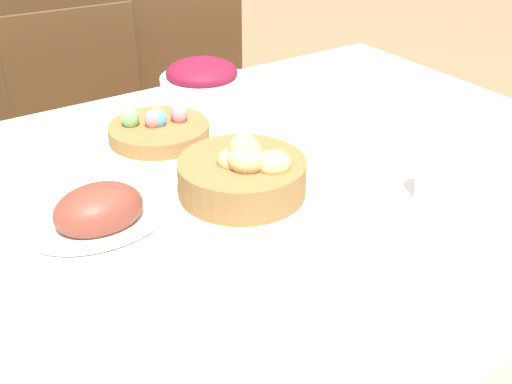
{
  "coord_description": "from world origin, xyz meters",
  "views": [
    {
      "loc": [
        -0.55,
        -0.93,
        1.38
      ],
      "look_at": [
        0.01,
        -0.09,
        0.8
      ],
      "focal_mm": 45.0,
      "sensor_mm": 36.0,
      "label": 1
    }
  ],
  "objects": [
    {
      "name": "dining_table",
      "position": [
        0.0,
        0.0,
        0.38
      ],
      "size": [
        1.74,
        1.19,
        0.76
      ],
      "color": "white",
      "rests_on": "ground"
    },
    {
      "name": "ham_platter",
      "position": [
        -0.25,
        0.02,
        0.79
      ],
      "size": [
        0.25,
        0.17,
        0.09
      ],
      "color": "white",
      "rests_on": "dining_table"
    },
    {
      "name": "chair_far_right",
      "position": [
        0.47,
        0.91,
        0.49
      ],
      "size": [
        0.43,
        0.43,
        0.9
      ],
      "rotation": [
        0.0,
        0.0,
        -0.03
      ],
      "color": "brown",
      "rests_on": "ground"
    },
    {
      "name": "sideboard",
      "position": [
        0.29,
        1.78,
        0.44
      ],
      "size": [
        1.34,
        0.44,
        0.89
      ],
      "color": "brown",
      "rests_on": "ground"
    },
    {
      "name": "fork",
      "position": [
        -0.06,
        -0.41,
        0.77
      ],
      "size": [
        0.01,
        0.19,
        0.0
      ],
      "rotation": [
        0.0,
        0.0,
        0.0
      ],
      "color": "#B7B7BC",
      "rests_on": "dining_table"
    },
    {
      "name": "drinking_cup",
      "position": [
        0.32,
        -0.23,
        0.81
      ],
      "size": [
        0.07,
        0.07,
        0.1
      ],
      "color": "silver",
      "rests_on": "dining_table"
    },
    {
      "name": "chair_far_center",
      "position": [
        0.05,
        0.91,
        0.49
      ],
      "size": [
        0.45,
        0.45,
        0.9
      ],
      "rotation": [
        0.0,
        0.0,
        -0.07
      ],
      "color": "brown",
      "rests_on": "ground"
    },
    {
      "name": "knife",
      "position": [
        0.23,
        -0.41,
        0.77
      ],
      "size": [
        0.01,
        0.19,
        0.0
      ],
      "rotation": [
        0.0,
        0.0,
        0.0
      ],
      "color": "#B7B7BC",
      "rests_on": "dining_table"
    },
    {
      "name": "egg_basket",
      "position": [
        -0.0,
        0.29,
        0.79
      ],
      "size": [
        0.23,
        0.23,
        0.08
      ],
      "color": "olive",
      "rests_on": "dining_table"
    },
    {
      "name": "bread_basket",
      "position": [
        0.02,
        -0.02,
        0.81
      ],
      "size": [
        0.25,
        0.25,
        0.13
      ],
      "color": "olive",
      "rests_on": "dining_table"
    },
    {
      "name": "spoon",
      "position": [
        0.26,
        -0.41,
        0.77
      ],
      "size": [
        0.01,
        0.19,
        0.0
      ],
      "rotation": [
        0.0,
        0.0,
        -0.0
      ],
      "color": "#B7B7BC",
      "rests_on": "dining_table"
    },
    {
      "name": "beet_salad_bowl",
      "position": [
        0.21,
        0.46,
        0.81
      ],
      "size": [
        0.22,
        0.22,
        0.1
      ],
      "color": "white",
      "rests_on": "dining_table"
    },
    {
      "name": "butter_dish",
      "position": [
        -0.18,
        -0.19,
        0.78
      ],
      "size": [
        0.11,
        0.07,
        0.03
      ],
      "color": "white",
      "rests_on": "dining_table"
    },
    {
      "name": "dinner_plate",
      "position": [
        0.08,
        -0.41,
        0.77
      ],
      "size": [
        0.25,
        0.25,
        0.01
      ],
      "color": "white",
      "rests_on": "dining_table"
    }
  ]
}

